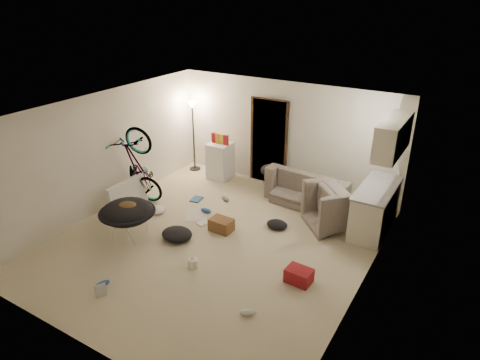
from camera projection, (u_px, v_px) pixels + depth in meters
The scene contains 38 objects.
floor at pixel (214, 242), 8.07m from camera, with size 5.50×6.00×0.02m, color beige.
ceiling at pixel (210, 112), 7.02m from camera, with size 5.50×6.00×0.02m, color white.
wall_back at pixel (286, 135), 9.90m from camera, with size 5.50×0.02×2.50m, color silver.
wall_front at pixel (73, 270), 5.20m from camera, with size 5.50×0.02×2.50m, color silver.
wall_left at pixel (102, 153), 8.84m from camera, with size 0.02×6.00×2.50m, color silver.
wall_right at pixel (368, 222), 6.25m from camera, with size 0.02×6.00×2.50m, color silver.
doorway at pixel (269, 142), 10.15m from camera, with size 0.85×0.10×2.04m, color black.
door_trim at pixel (269, 142), 10.12m from camera, with size 0.97×0.04×2.10m, color #372213.
floor_lamp at pixel (193, 121), 10.72m from camera, with size 0.28×0.28×1.81m.
kitchen_counter at pixel (375, 209), 8.30m from camera, with size 0.60×1.50×0.88m, color beige.
counter_top at pixel (378, 188), 8.11m from camera, with size 0.64×1.54×0.04m, color gray.
kitchen_uppers at pixel (393, 137), 7.62m from camera, with size 0.38×1.40×0.65m, color beige.
sofa at pixel (310, 191), 9.44m from camera, with size 1.90×0.74×0.55m, color #323832.
armchair at pixel (340, 211), 8.51m from camera, with size 0.99×0.86×0.64m, color #323832.
bicycle at pixel (140, 182), 9.35m from camera, with size 0.64×1.84×0.97m, color black.
book_asset at pixel (96, 298), 6.59m from camera, with size 0.17×0.23×0.02m, color maroon.
mini_fridge at pixel (220, 161), 10.59m from camera, with size 0.53×0.53×0.90m, color white.
snack_box_0 at pixel (214, 139), 10.44m from camera, with size 0.10×0.07×0.30m, color maroon.
snack_box_1 at pixel (218, 139), 10.38m from camera, with size 0.10×0.07×0.30m, color #C37A18.
snack_box_2 at pixel (222, 140), 10.33m from camera, with size 0.10×0.07×0.30m, color gold.
snack_box_3 at pixel (226, 141), 10.27m from camera, with size 0.10×0.07×0.30m, color maroon.
saucer_chair at pixel (128, 217), 8.03m from camera, with size 1.06×1.06×0.75m.
hoodie at pixel (127, 208), 7.90m from camera, with size 0.48×0.40×0.22m, color #4F381B.
sofa_drape at pixel (272, 171), 9.77m from camera, with size 0.56×0.46×0.28m, color black.
tv_box at pixel (127, 196), 9.10m from camera, with size 0.12×0.99×0.65m, color silver.
drink_case_a at pixel (221, 225), 8.38m from camera, with size 0.44×0.31×0.25m, color brown.
drink_case_b at pixel (299, 276), 6.92m from camera, with size 0.41×0.30×0.24m, color maroon.
juicer at pixel (193, 262), 7.29m from camera, with size 0.16×0.16×0.24m.
newspaper at pixel (196, 214), 9.03m from camera, with size 0.45×0.59×0.01m, color beige.
book_blue at pixel (197, 199), 9.63m from camera, with size 0.21×0.29×0.03m, color #295094.
book_white at pixel (203, 223), 8.68m from camera, with size 0.19×0.24×0.02m, color silver.
shoe_0 at pixel (206, 210), 9.08m from camera, with size 0.26×0.11×0.10m, color #295094.
shoe_1 at pixel (225, 199), 9.59m from camera, with size 0.25×0.10×0.09m, color slate.
shoe_2 at pixel (102, 284), 6.84m from camera, with size 0.25×0.10×0.09m, color #295094.
shoe_4 at pixel (248, 312), 6.25m from camera, with size 0.25×0.10×0.09m, color white.
clothes_lump_a at pixel (177, 234), 8.12m from camera, with size 0.61×0.53×0.20m, color black.
clothes_lump_b at pixel (277, 224), 8.51m from camera, with size 0.43×0.37×0.13m, color black.
clothes_lump_c at pixel (158, 210), 9.09m from camera, with size 0.37×0.32×0.11m, color silver.
Camera 1 is at (3.95, -5.63, 4.39)m, focal length 32.00 mm.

